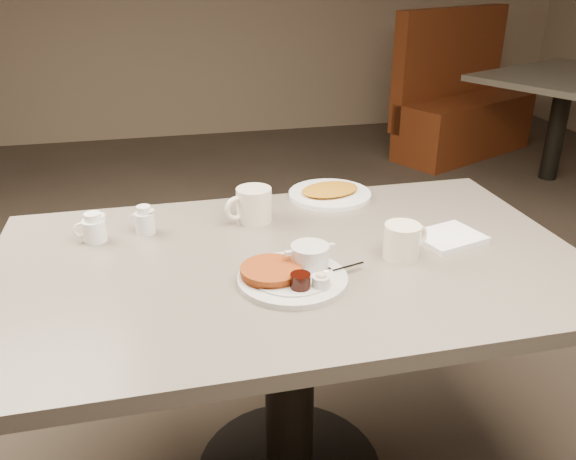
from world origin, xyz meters
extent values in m
cube|color=slate|center=(0.00, 0.00, 0.73)|extent=(1.50, 0.90, 0.04)
cylinder|color=black|center=(0.00, 0.00, 0.38)|extent=(0.14, 0.14, 0.69)
cylinder|color=beige|center=(-0.02, -0.12, 0.76)|extent=(0.30, 0.30, 0.01)
cylinder|color=beige|center=(-0.02, -0.12, 0.77)|extent=(0.22, 0.22, 0.00)
cylinder|color=#87370F|center=(-0.07, -0.10, 0.77)|extent=(0.17, 0.17, 0.01)
cylinder|color=#87370F|center=(-0.07, -0.11, 0.78)|extent=(0.16, 0.16, 0.01)
cylinder|color=beige|center=(0.03, -0.08, 0.79)|extent=(0.11, 0.11, 0.05)
cube|color=beige|center=(-0.02, -0.09, 0.81)|extent=(0.02, 0.01, 0.01)
cube|color=beige|center=(0.08, -0.07, 0.81)|extent=(0.02, 0.01, 0.01)
ellipsoid|color=silver|center=(0.02, -0.08, 0.81)|extent=(0.05, 0.05, 0.03)
ellipsoid|color=silver|center=(0.04, -0.08, 0.81)|extent=(0.04, 0.04, 0.02)
cylinder|color=black|center=(-0.02, -0.18, 0.78)|extent=(0.05, 0.05, 0.04)
cylinder|color=beige|center=(0.03, -0.18, 0.78)|extent=(0.05, 0.05, 0.03)
ellipsoid|color=#CCB693|center=(0.03, -0.18, 0.79)|extent=(0.03, 0.03, 0.02)
cube|color=#B8B9BD|center=(0.11, -0.11, 0.77)|extent=(0.10, 0.04, 0.00)
ellipsoid|color=#B8B9BD|center=(0.06, -0.11, 0.77)|extent=(0.03, 0.03, 0.01)
cylinder|color=white|center=(0.28, -0.06, 0.80)|extent=(0.12, 0.12, 0.09)
cylinder|color=#2D261F|center=(0.28, -0.06, 0.83)|extent=(0.09, 0.09, 0.01)
torus|color=white|center=(0.33, -0.04, 0.80)|extent=(0.07, 0.03, 0.07)
cube|color=white|center=(0.44, 0.00, 0.76)|extent=(0.20, 0.18, 0.02)
cylinder|color=#F0E3CB|center=(-0.05, 0.26, 0.80)|extent=(0.13, 0.13, 0.10)
torus|color=#F0E3CB|center=(-0.10, 0.24, 0.80)|extent=(0.08, 0.04, 0.08)
cylinder|color=white|center=(-0.49, 0.22, 0.78)|extent=(0.08, 0.08, 0.06)
cylinder|color=white|center=(-0.49, 0.22, 0.82)|extent=(0.06, 0.06, 0.02)
cone|color=white|center=(-0.46, 0.22, 0.82)|extent=(0.02, 0.02, 0.02)
torus|color=white|center=(-0.52, 0.22, 0.79)|extent=(0.05, 0.01, 0.04)
cylinder|color=white|center=(-0.36, 0.24, 0.78)|extent=(0.06, 0.06, 0.06)
cylinder|color=white|center=(-0.36, 0.24, 0.82)|extent=(0.04, 0.04, 0.02)
cone|color=white|center=(-0.34, 0.23, 0.82)|extent=(0.03, 0.03, 0.02)
torus|color=white|center=(-0.38, 0.26, 0.79)|extent=(0.04, 0.03, 0.04)
cylinder|color=white|center=(0.22, 0.39, 0.76)|extent=(0.32, 0.32, 0.01)
ellipsoid|color=#C6811A|center=(0.22, 0.39, 0.78)|extent=(0.22, 0.18, 0.02)
cube|color=maroon|center=(2.14, 2.92, 0.23)|extent=(1.30, 0.93, 0.45)
cube|color=maroon|center=(2.05, 3.11, 0.67)|extent=(1.16, 0.63, 0.90)
cube|color=slate|center=(2.46, 2.23, 0.73)|extent=(1.45, 1.26, 0.04)
cylinder|color=black|center=(2.46, 2.23, 0.35)|extent=(0.16, 0.16, 0.71)
camera|label=1|loc=(-0.31, -1.30, 1.44)|focal=36.68mm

